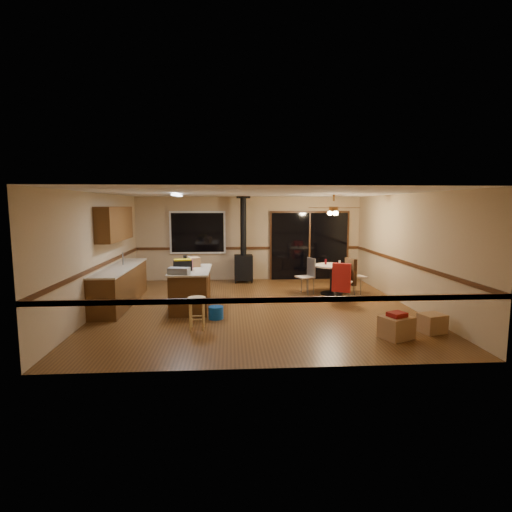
{
  "coord_description": "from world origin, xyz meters",
  "views": [
    {
      "loc": [
        -0.61,
        -8.96,
        2.32
      ],
      "look_at": [
        0.0,
        0.3,
        1.15
      ],
      "focal_mm": 28.0,
      "sensor_mm": 36.0,
      "label": 1
    }
  ],
  "objects": [
    {
      "name": "toolbox_yellow_lid",
      "position": [
        -1.65,
        -0.18,
        1.14
      ],
      "size": [
        0.4,
        0.25,
        0.03
      ],
      "primitive_type": "cube",
      "rotation": [
        0.0,
        0.0,
        0.16
      ],
      "color": "gold",
      "rests_on": "toolbox_black"
    },
    {
      "name": "box_on_island",
      "position": [
        -1.46,
        0.43,
        1.01
      ],
      "size": [
        0.33,
        0.38,
        0.22
      ],
      "primitive_type": "cube",
      "rotation": [
        0.0,
        0.0,
        0.33
      ],
      "color": "#A27548",
      "rests_on": "kitchen_island"
    },
    {
      "name": "window",
      "position": [
        -1.6,
        3.45,
        1.5
      ],
      "size": [
        1.72,
        0.1,
        1.32
      ],
      "primitive_type": "cube",
      "color": "black",
      "rests_on": "ground"
    },
    {
      "name": "blue_bucket",
      "position": [
        -0.91,
        -0.9,
        0.13
      ],
      "size": [
        0.4,
        0.4,
        0.26
      ],
      "primitive_type": "cylinder",
      "rotation": [
        0.0,
        0.0,
        -0.38
      ],
      "color": "blue",
      "rests_on": "floor"
    },
    {
      "name": "box_under_window",
      "position": [
        -1.61,
        3.1,
        0.22
      ],
      "size": [
        0.56,
        0.46,
        0.44
      ],
      "primitive_type": "cube",
      "rotation": [
        0.0,
        0.0,
        0.02
      ],
      "color": "#A27548",
      "rests_on": "floor"
    },
    {
      "name": "wall_right",
      "position": [
        3.5,
        0.0,
        1.3
      ],
      "size": [
        0.0,
        7.0,
        7.0
      ],
      "primitive_type": "plane",
      "rotation": [
        1.57,
        0.0,
        -1.57
      ],
      "color": "tan",
      "rests_on": "ground"
    },
    {
      "name": "toolbox_black",
      "position": [
        -1.65,
        -0.18,
        1.01
      ],
      "size": [
        0.43,
        0.28,
        0.22
      ],
      "primitive_type": "cube",
      "rotation": [
        0.0,
        0.0,
        0.16
      ],
      "color": "black",
      "rests_on": "kitchen_island"
    },
    {
      "name": "ceiling_fan",
      "position": [
        2.06,
        1.23,
        2.21
      ],
      "size": [
        0.24,
        0.24,
        0.55
      ],
      "color": "brown",
      "rests_on": "ceiling"
    },
    {
      "name": "glass_cream",
      "position": [
        2.24,
        1.18,
        0.84
      ],
      "size": [
        0.07,
        0.07,
        0.13
      ],
      "primitive_type": "cylinder",
      "rotation": [
        0.0,
        0.0,
        -0.33
      ],
      "color": "beige",
      "rests_on": "dining_table"
    },
    {
      "name": "toolbox_grey",
      "position": [
        -1.68,
        -0.63,
        0.97
      ],
      "size": [
        0.47,
        0.32,
        0.13
      ],
      "primitive_type": "cube",
      "rotation": [
        0.0,
        0.0,
        -0.2
      ],
      "color": "slate",
      "rests_on": "kitchen_island"
    },
    {
      "name": "box_small_red",
      "position": [
        2.31,
        -2.33,
        0.43
      ],
      "size": [
        0.37,
        0.35,
        0.08
      ],
      "primitive_type": "cube",
      "rotation": [
        0.0,
        0.0,
        0.43
      ],
      "color": "maroon",
      "rests_on": "box_corner_a"
    },
    {
      "name": "bar_stool",
      "position": [
        -1.24,
        -1.58,
        0.31
      ],
      "size": [
        0.42,
        0.42,
        0.62
      ],
      "primitive_type": "cylinder",
      "rotation": [
        0.0,
        0.0,
        0.29
      ],
      "color": "tan",
      "rests_on": "floor"
    },
    {
      "name": "countertop",
      "position": [
        -3.2,
        0.5,
        0.88
      ],
      "size": [
        0.64,
        3.04,
        0.04
      ],
      "primitive_type": "cube",
      "color": "beige",
      "rests_on": "lower_cabinets"
    },
    {
      "name": "wall_left",
      "position": [
        -3.5,
        0.0,
        1.3
      ],
      "size": [
        0.0,
        7.0,
        7.0
      ],
      "primitive_type": "plane",
      "rotation": [
        1.57,
        0.0,
        1.57
      ],
      "color": "tan",
      "rests_on": "ground"
    },
    {
      "name": "chair_near",
      "position": [
        2.08,
        0.37,
        0.6
      ],
      "size": [
        0.59,
        0.6,
        0.7
      ],
      "color": "tan",
      "rests_on": "ground"
    },
    {
      "name": "lower_cabinets",
      "position": [
        -3.2,
        0.5,
        0.43
      ],
      "size": [
        0.6,
        3.0,
        0.86
      ],
      "primitive_type": "cube",
      "color": "#563316",
      "rests_on": "ground"
    },
    {
      "name": "fluorescent_strip",
      "position": [
        -1.8,
        0.3,
        2.56
      ],
      "size": [
        0.1,
        1.2,
        0.04
      ],
      "primitive_type": "cube",
      "color": "white",
      "rests_on": "ceiling"
    },
    {
      "name": "box_corner_a",
      "position": [
        2.31,
        -2.33,
        0.19
      ],
      "size": [
        0.64,
        0.6,
        0.39
      ],
      "primitive_type": "cube",
      "rotation": [
        0.0,
        0.0,
        0.43
      ],
      "color": "#A27548",
      "rests_on": "floor"
    },
    {
      "name": "chair_rail",
      "position": [
        0.0,
        0.0,
        1.0
      ],
      "size": [
        7.0,
        7.0,
        0.08
      ],
      "primitive_type": null,
      "color": "#412310",
      "rests_on": "ground"
    },
    {
      "name": "glass_red",
      "position": [
        1.91,
        1.33,
        0.85
      ],
      "size": [
        0.07,
        0.07,
        0.15
      ],
      "primitive_type": "cylinder",
      "rotation": [
        0.0,
        0.0,
        -0.27
      ],
      "color": "#590C14",
      "rests_on": "dining_table"
    },
    {
      "name": "upper_cabinets",
      "position": [
        -3.33,
        0.7,
        1.9
      ],
      "size": [
        0.35,
        2.0,
        0.8
      ],
      "primitive_type": "cube",
      "color": "#563316",
      "rests_on": "ground"
    },
    {
      "name": "chair_right",
      "position": [
        2.59,
        1.23,
        0.6
      ],
      "size": [
        0.55,
        0.52,
        0.7
      ],
      "color": "tan",
      "rests_on": "ground"
    },
    {
      "name": "floor",
      "position": [
        0.0,
        0.0,
        0.0
      ],
      "size": [
        7.0,
        7.0,
        0.0
      ],
      "primitive_type": "plane",
      "color": "brown",
      "rests_on": "ground"
    },
    {
      "name": "kitchen_island",
      "position": [
        -1.5,
        0.0,
        0.45
      ],
      "size": [
        0.88,
        1.68,
        0.9
      ],
      "color": "#502F14",
      "rests_on": "ground"
    },
    {
      "name": "ceiling",
      "position": [
        0.0,
        0.0,
        2.6
      ],
      "size": [
        7.0,
        7.0,
        0.0
      ],
      "primitive_type": "plane",
      "rotation": [
        3.14,
        0.0,
        0.0
      ],
      "color": "silver",
      "rests_on": "ground"
    },
    {
      "name": "bottle_white",
      "position": [
        -1.6,
        0.72,
        1.0
      ],
      "size": [
        0.07,
        0.07,
        0.2
      ],
      "primitive_type": "cylinder",
      "rotation": [
        0.0,
        0.0,
        -0.02
      ],
      "color": "white",
      "rests_on": "kitchen_island"
    },
    {
      "name": "box_corner_b",
      "position": [
        3.1,
        -2.05,
        0.17
      ],
      "size": [
        0.51,
        0.47,
        0.34
      ],
      "primitive_type": "cube",
      "rotation": [
        0.0,
        0.0,
        0.27
      ],
      "color": "#A27548",
      "rests_on": "floor"
    },
    {
      "name": "wood_stove",
      "position": [
        -0.2,
        3.05,
        0.73
      ],
      "size": [
        0.55,
        0.5,
        2.52
      ],
      "color": "black",
      "rests_on": "ground"
    },
    {
      "name": "wall_front",
      "position": [
        0.0,
        -3.5,
        1.3
      ],
      "size": [
        7.0,
        0.0,
        7.0
      ],
      "primitive_type": "plane",
      "rotation": [
        -1.57,
        0.0,
        0.0
      ],
      "color": "tan",
      "rests_on": "ground"
    },
    {
      "name": "dining_table",
      "position": [
        2.06,
        1.23,
        0.53
      ],
      "size": [
        0.93,
        0.93,
        0.78
      ],
      "color": "black",
      "rests_on": "ground"
    },
    {
      "name": "bottle_pink",
      "position": [
        -1.49,
        -0.04,
        1.02
      ],
      "size": [
        0.08,
        0.08,
        0.24
      ],
      "primitive_type": "cylinder",
      "rotation": [
        0.0,
        0.0,
        -0.1
      ],
      "color": "#D84C8C",
      "rests_on": "kitchen_island"
    },
    {
      "name": "wall_back",
      "position": [
        0.0,
        3.5,
        1.3
      ],
      "size": [
        7.0,
        0.0,
        7.0
      ],
      "primitive_type": "plane",
      "rotation": [
        1.57,
        0.0,
        0.0
      ],
      "color": "tan",
      "rests_on": "ground"
    },
    {
      "name": "sliding_door",
      "position": [
        1.9,
        3.45,
        1.05
      ],
      "size": [
        2.52,
        0.1,
        2.1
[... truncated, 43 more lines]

